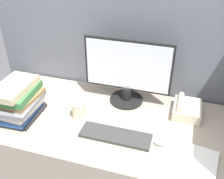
# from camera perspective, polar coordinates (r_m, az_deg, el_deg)

# --- Properties ---
(cubicle_panel_rear) EXTENTS (1.90, 0.04, 1.48)m
(cubicle_panel_rear) POSITION_cam_1_polar(r_m,az_deg,el_deg) (1.97, 2.02, 0.23)
(cubicle_panel_rear) COLOR slate
(cubicle_panel_rear) RESTS_ON ground_plane
(desk) EXTENTS (1.50, 0.75, 0.76)m
(desk) POSITION_cam_1_polar(r_m,az_deg,el_deg) (1.90, -1.60, -15.41)
(desk) COLOR tan
(desk) RESTS_ON ground_plane
(monitor) EXTENTS (0.57, 0.22, 0.44)m
(monitor) POSITION_cam_1_polar(r_m,az_deg,el_deg) (1.69, 3.35, 3.45)
(monitor) COLOR black
(monitor) RESTS_ON desk
(keyboard) EXTENTS (0.41, 0.13, 0.02)m
(keyboard) POSITION_cam_1_polar(r_m,az_deg,el_deg) (1.51, 0.75, -9.98)
(keyboard) COLOR #333333
(keyboard) RESTS_ON desk
(mouse) EXTENTS (0.06, 0.04, 0.03)m
(mouse) POSITION_cam_1_polar(r_m,az_deg,el_deg) (1.49, 10.36, -11.32)
(mouse) COLOR silver
(mouse) RESTS_ON desk
(coffee_cup) EXTENTS (0.09, 0.09, 0.11)m
(coffee_cup) POSITION_cam_1_polar(r_m,az_deg,el_deg) (1.64, -7.23, -4.34)
(coffee_cup) COLOR beige
(coffee_cup) RESTS_ON desk
(book_stack) EXTENTS (0.25, 0.32, 0.24)m
(book_stack) POSITION_cam_1_polar(r_m,az_deg,el_deg) (1.69, -19.61, -2.26)
(book_stack) COLOR #262628
(book_stack) RESTS_ON desk
(desk_telephone) EXTENTS (0.17, 0.21, 0.10)m
(desk_telephone) POSITION_cam_1_polar(r_m,az_deg,el_deg) (1.72, 15.88, -4.14)
(desk_telephone) COLOR beige
(desk_telephone) RESTS_ON desk
(paper_pile) EXTENTS (0.26, 0.28, 0.02)m
(paper_pile) POSITION_cam_1_polar(r_m,az_deg,el_deg) (1.43, 17.21, -15.02)
(paper_pile) COLOR white
(paper_pile) RESTS_ON desk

